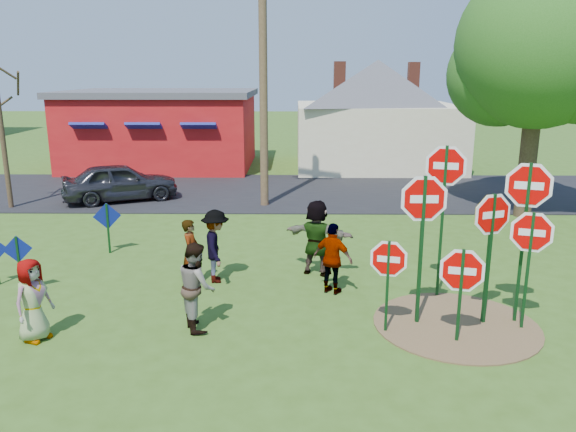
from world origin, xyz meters
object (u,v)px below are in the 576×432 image
stop_sign_a (388,266)px  person_a (33,300)px  stop_sign_b (445,182)px  stop_sign_d (492,226)px  person_b (191,253)px  utility_pole (263,67)px  suv (120,182)px  stop_sign_c (527,206)px  leafy_tree (543,55)px

stop_sign_a → person_a: (-6.52, -0.41, -0.53)m
stop_sign_b → stop_sign_d: size_ratio=1.27×
person_b → stop_sign_b: bearing=-90.7°
stop_sign_a → utility_pole: (-2.85, 10.34, 3.65)m
person_b → suv: size_ratio=0.37×
stop_sign_a → person_a: stop_sign_a is taller
person_a → person_b: bearing=-17.1°
stop_sign_b → person_b: 5.84m
stop_sign_c → leafy_tree: 9.66m
person_b → suv: bearing=31.5°
stop_sign_c → stop_sign_d: bearing=-154.7°
stop_sign_b → leafy_tree: bearing=73.4°
person_a → leafy_tree: leafy_tree is taller
stop_sign_a → suv: stop_sign_a is taller
utility_pole → suv: bearing=173.3°
suv → utility_pole: 6.97m
person_a → suv: person_a is taller
stop_sign_b → utility_pole: bearing=133.9°
person_a → utility_pole: (3.66, 10.75, 4.18)m
stop_sign_d → utility_pole: (-4.83, 9.95, 2.98)m
utility_pole → person_a: bearing=-108.8°
suv → stop_sign_a: bearing=-167.3°
stop_sign_c → leafy_tree: size_ratio=0.40×
stop_sign_c → leafy_tree: (3.59, 8.46, 2.98)m
person_b → suv: (-4.26, 8.63, -0.03)m
stop_sign_b → stop_sign_c: 1.80m
stop_sign_b → stop_sign_d: (0.56, -1.39, -0.57)m
leafy_tree → suv: bearing=172.0°
stop_sign_b → utility_pole: utility_pole is taller
person_b → suv: 9.62m
stop_sign_c → person_b: (-6.75, 1.90, -1.58)m
stop_sign_d → person_a: bearing=165.7°
person_a → stop_sign_c: bearing=-60.8°
stop_sign_c → stop_sign_d: 0.76m
stop_sign_c → suv: size_ratio=0.79×
stop_sign_d → person_a: (-8.50, -0.80, -1.20)m
utility_pole → stop_sign_a: bearing=-74.6°
stop_sign_a → stop_sign_b: 2.60m
stop_sign_c → stop_sign_b: bearing=151.1°
stop_sign_b → suv: stop_sign_b is taller
suv → utility_pole: bearing=-121.3°
stop_sign_d → leafy_tree: bearing=44.0°
person_b → utility_pole: 9.09m
person_a → stop_sign_a: bearing=-62.7°
stop_sign_a → stop_sign_d: (1.98, 0.39, 0.67)m
stop_sign_a → person_a: 6.55m
stop_sign_d → leafy_tree: size_ratio=0.33×
stop_sign_c → suv: bearing=154.6°
stop_sign_d → person_a: 8.62m
stop_sign_b → stop_sign_d: 1.61m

